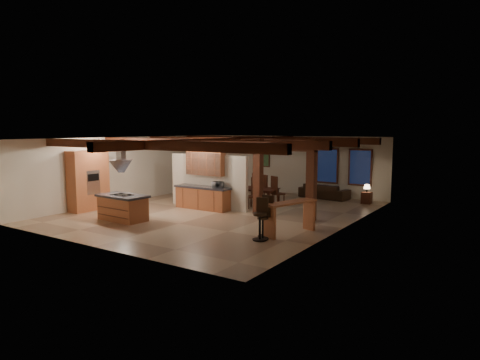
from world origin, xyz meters
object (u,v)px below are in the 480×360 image
Objects in this scene: sofa at (324,191)px; bar_counter at (290,212)px; kitchen_island at (123,207)px; dining_table at (255,196)px.

sofa is 7.32m from bar_counter.
bar_counter reaches higher than kitchen_island.
dining_table is at bearing 64.02° from sofa.
bar_counter is (1.79, -7.08, 0.35)m from sofa.
sofa is at bearing 64.33° from kitchen_island.
dining_table is at bearing 68.50° from kitchen_island.
bar_counter is at bearing -51.40° from dining_table.
bar_counter reaches higher than sofa.
kitchen_island is at bearing -116.01° from dining_table.
kitchen_island is 0.96× the size of bar_counter.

